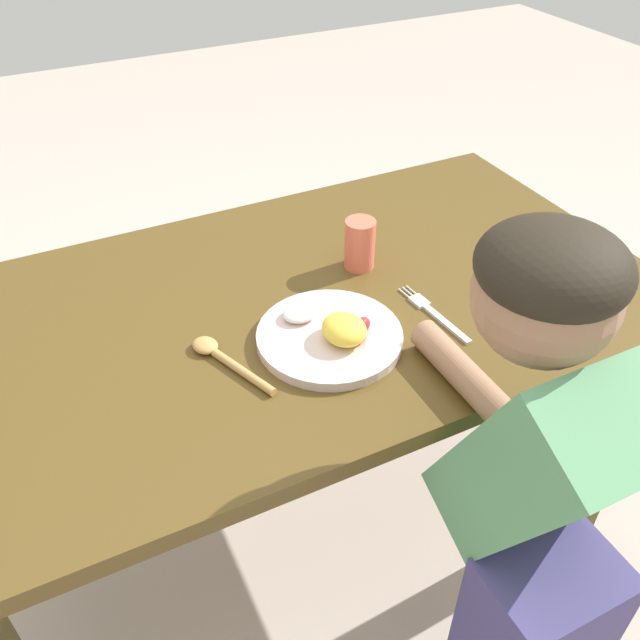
# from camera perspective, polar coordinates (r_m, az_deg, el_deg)

# --- Properties ---
(ground_plane) EXTENTS (8.00, 8.00, 0.00)m
(ground_plane) POSITION_cam_1_polar(r_m,az_deg,el_deg) (1.80, -1.98, -17.50)
(ground_plane) COLOR beige
(dining_table) EXTENTS (1.43, 0.78, 0.73)m
(dining_table) POSITION_cam_1_polar(r_m,az_deg,el_deg) (1.34, -2.53, -3.04)
(dining_table) COLOR #553F19
(dining_table) RESTS_ON ground_plane
(plate) EXTENTS (0.26, 0.26, 0.06)m
(plate) POSITION_cam_1_polar(r_m,az_deg,el_deg) (1.16, 0.98, -1.24)
(plate) COLOR beige
(plate) RESTS_ON dining_table
(fork) EXTENTS (0.03, 0.19, 0.01)m
(fork) POSITION_cam_1_polar(r_m,az_deg,el_deg) (1.24, 9.70, 0.57)
(fork) COLOR silver
(fork) RESTS_ON dining_table
(spoon) EXTENTS (0.10, 0.19, 0.02)m
(spoon) POSITION_cam_1_polar(r_m,az_deg,el_deg) (1.14, -8.34, -3.17)
(spoon) COLOR tan
(spoon) RESTS_ON dining_table
(drinking_cup) EXTENTS (0.06, 0.06, 0.10)m
(drinking_cup) POSITION_cam_1_polar(r_m,az_deg,el_deg) (1.33, 3.42, 6.50)
(drinking_cup) COLOR #E9684E
(drinking_cup) RESTS_ON dining_table
(person) EXTENTS (0.21, 0.47, 1.09)m
(person) POSITION_cam_1_polar(r_m,az_deg,el_deg) (1.11, 17.60, -16.95)
(person) COLOR #443D74
(person) RESTS_ON ground_plane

